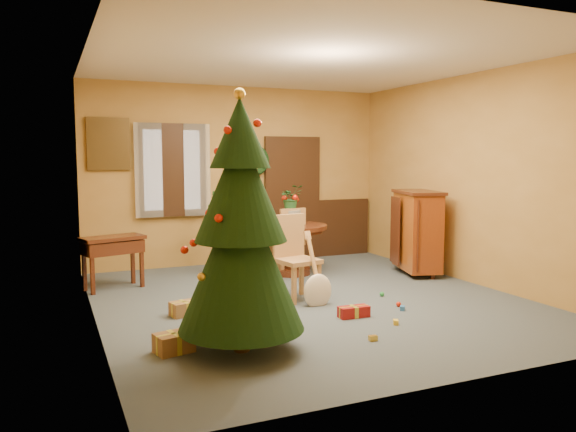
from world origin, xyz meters
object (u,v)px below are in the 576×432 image
christmas_tree (241,229)px  writing_desk (113,249)px  sideboard (417,230)px  dining_table (291,240)px  chair_near (294,254)px

christmas_tree → writing_desk: christmas_tree is taller
writing_desk → sideboard: 4.38m
sideboard → dining_table: bearing=156.7°
chair_near → christmas_tree: size_ratio=0.44×
sideboard → writing_desk: bearing=169.4°
chair_near → sideboard: bearing=14.9°
christmas_tree → sideboard: 4.14m
sideboard → christmas_tree: bearing=-148.2°
writing_desk → sideboard: sideboard is taller
chair_near → christmas_tree: (-1.21, -1.56, 0.56)m
dining_table → sideboard: bearing=-23.3°
dining_table → chair_near: 1.46m
chair_near → sideboard: size_ratio=0.83×
writing_desk → chair_near: bearing=-35.0°
sideboard → chair_near: bearing=-165.1°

